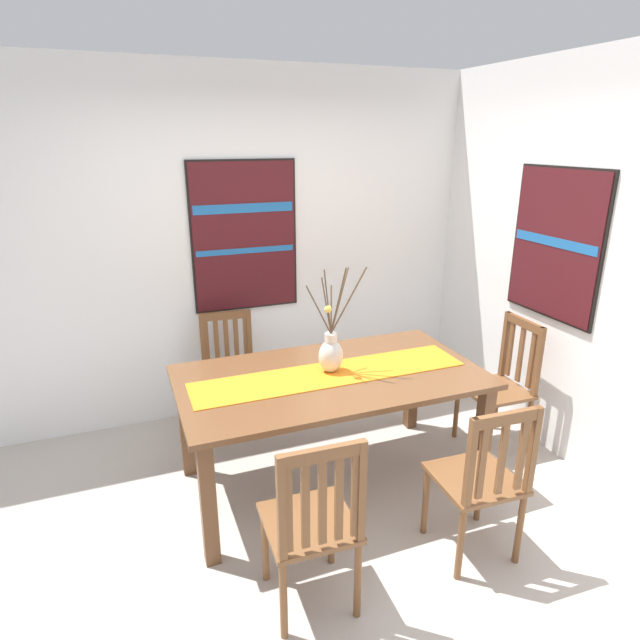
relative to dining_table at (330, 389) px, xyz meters
The scene contains 12 objects.
ground_plane 0.89m from the dining_table, 105.59° to the right, with size 6.40×6.40×0.03m, color #B2A89E.
wall_back 1.49m from the dining_table, 96.57° to the left, with size 6.40×0.12×2.70m, color white.
wall_side 1.92m from the dining_table, 17.65° to the right, with size 0.12×6.40×2.70m, color white.
dining_table is the anchor object (origin of this frame).
table_runner 0.11m from the dining_table, behind, with size 1.73×0.36×0.01m, color orange.
centerpiece_vase 0.24m from the dining_table, 65.18° to the left, with size 0.33×0.22×0.69m.
chair_0 1.06m from the dining_table, 115.41° to the left, with size 0.45×0.45×0.91m.
chair_1 1.04m from the dining_table, 61.32° to the right, with size 0.44×0.44×0.94m.
chair_2 1.03m from the dining_table, 116.51° to the right, with size 0.44×0.44×0.97m.
chair_3 1.35m from the dining_table, ahead, with size 0.43×0.43×0.97m.
painting_on_back_wall 1.48m from the dining_table, 99.77° to the left, with size 0.83×0.05×1.16m.
painting_on_side_wall 1.83m from the dining_table, ahead, with size 0.05×0.79×1.02m.
Camera 1 is at (-1.00, -2.26, 2.18)m, focal length 29.95 mm.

